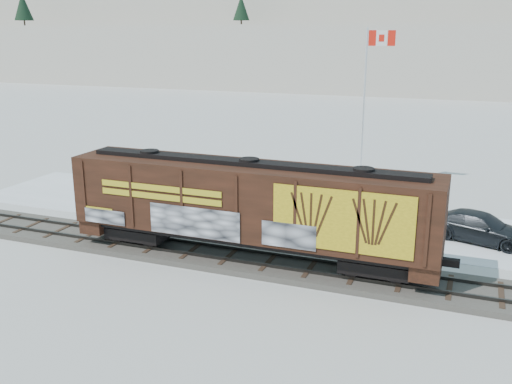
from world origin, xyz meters
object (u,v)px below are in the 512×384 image
at_px(car_silver, 213,192).
at_px(hopper_railcar, 249,204).
at_px(car_dark, 480,227).
at_px(flagpole, 364,131).
at_px(car_white, 331,213).

bearing_deg(car_silver, hopper_railcar, -163.50).
relative_size(car_silver, car_dark, 0.90).
bearing_deg(flagpole, car_dark, -47.99).
height_order(flagpole, car_dark, flagpole).
bearing_deg(flagpole, car_white, -89.38).
bearing_deg(car_dark, car_white, 111.62).
height_order(car_white, car_dark, car_white).
xyz_separation_m(hopper_railcar, car_dark, (10.14, 7.02, -2.16)).
bearing_deg(car_white, hopper_railcar, 144.30).
bearing_deg(car_dark, flagpole, 58.27).
distance_m(hopper_railcar, car_white, 7.03).
height_order(flagpole, car_white, flagpole).
bearing_deg(car_dark, car_silver, 102.37).
relative_size(hopper_railcar, flagpole, 1.58).
bearing_deg(car_white, car_dark, -99.83).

